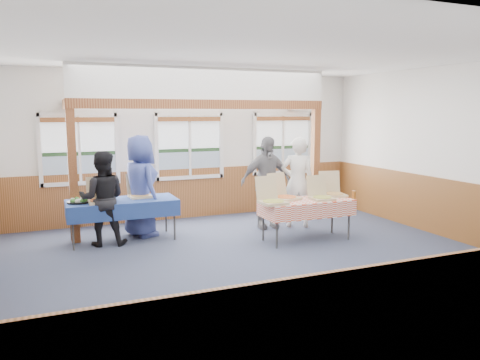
# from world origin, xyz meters

# --- Properties ---
(floor) EXTENTS (8.00, 8.00, 0.00)m
(floor) POSITION_xyz_m (0.00, 0.00, 0.00)
(floor) COLOR #282F42
(floor) RESTS_ON ground
(ceiling) EXTENTS (8.00, 8.00, 0.00)m
(ceiling) POSITION_xyz_m (0.00, 0.00, 3.20)
(ceiling) COLOR white
(ceiling) RESTS_ON wall_back
(wall_back) EXTENTS (8.00, 0.00, 8.00)m
(wall_back) POSITION_xyz_m (0.00, 3.50, 1.60)
(wall_back) COLOR silver
(wall_back) RESTS_ON floor
(wall_front) EXTENTS (8.00, 0.00, 8.00)m
(wall_front) POSITION_xyz_m (0.00, -3.50, 1.60)
(wall_front) COLOR silver
(wall_front) RESTS_ON floor
(wall_right) EXTENTS (0.00, 8.00, 8.00)m
(wall_right) POSITION_xyz_m (4.00, 0.00, 1.60)
(wall_right) COLOR silver
(wall_right) RESTS_ON floor
(wainscot_back) EXTENTS (7.98, 0.05, 1.10)m
(wainscot_back) POSITION_xyz_m (0.00, 3.48, 0.55)
(wainscot_back) COLOR brown
(wainscot_back) RESTS_ON floor
(wainscot_front) EXTENTS (7.98, 0.05, 1.10)m
(wainscot_front) POSITION_xyz_m (0.00, -3.48, 0.55)
(wainscot_front) COLOR brown
(wainscot_front) RESTS_ON floor
(wainscot_right) EXTENTS (0.05, 6.98, 1.10)m
(wainscot_right) POSITION_xyz_m (3.98, 0.00, 0.55)
(wainscot_right) COLOR brown
(wainscot_right) RESTS_ON floor
(window_left) EXTENTS (1.56, 0.10, 1.46)m
(window_left) POSITION_xyz_m (-2.30, 3.46, 1.68)
(window_left) COLOR white
(window_left) RESTS_ON wall_back
(window_mid) EXTENTS (1.56, 0.10, 1.46)m
(window_mid) POSITION_xyz_m (0.00, 3.46, 1.68)
(window_mid) COLOR white
(window_mid) RESTS_ON wall_back
(window_right) EXTENTS (1.56, 0.10, 1.46)m
(window_right) POSITION_xyz_m (2.30, 3.46, 1.68)
(window_right) COLOR white
(window_right) RESTS_ON wall_back
(post_left) EXTENTS (0.15, 0.15, 2.40)m
(post_left) POSITION_xyz_m (-2.50, 2.30, 1.20)
(post_left) COLOR #622B15
(post_left) RESTS_ON floor
(post_right) EXTENTS (0.15, 0.15, 2.40)m
(post_right) POSITION_xyz_m (2.50, 2.30, 1.20)
(post_right) COLOR #622B15
(post_right) RESTS_ON floor
(cross_beam) EXTENTS (5.15, 0.18, 0.18)m
(cross_beam) POSITION_xyz_m (0.00, 2.30, 2.49)
(cross_beam) COLOR #622B15
(cross_beam) RESTS_ON post_left
(table_left) EXTENTS (1.97, 0.91, 0.76)m
(table_left) POSITION_xyz_m (-1.69, 2.10, 0.70)
(table_left) COLOR #353535
(table_left) RESTS_ON floor
(table_right) EXTENTS (1.82, 1.35, 0.76)m
(table_right) POSITION_xyz_m (1.43, 0.82, 0.69)
(table_right) COLOR #353535
(table_right) RESTS_ON floor
(pizza_box_a) EXTENTS (0.41, 0.50, 0.43)m
(pizza_box_a) POSITION_xyz_m (-2.09, 1.99, 0.82)
(pizza_box_a) COLOR tan
(pizza_box_a) RESTS_ON table_left
(pizza_box_b) EXTENTS (0.42, 0.50, 0.42)m
(pizza_box_b) POSITION_xyz_m (-1.34, 2.26, 0.82)
(pizza_box_b) COLOR tan
(pizza_box_b) RESTS_ON table_left
(pizza_box_c) EXTENTS (0.44, 0.53, 0.46)m
(pizza_box_c) POSITION_xyz_m (0.68, 0.73, 0.83)
(pizza_box_c) COLOR tan
(pizza_box_c) RESTS_ON table_right
(pizza_box_d) EXTENTS (0.54, 0.61, 0.46)m
(pizza_box_d) POSITION_xyz_m (1.07, 1.02, 0.83)
(pizza_box_d) COLOR tan
(pizza_box_d) RESTS_ON table_right
(pizza_box_e) EXTENTS (0.42, 0.50, 0.42)m
(pizza_box_e) POSITION_xyz_m (1.68, 0.75, 0.82)
(pizza_box_e) COLOR tan
(pizza_box_e) RESTS_ON table_right
(pizza_box_f) EXTENTS (0.51, 0.58, 0.45)m
(pizza_box_f) POSITION_xyz_m (2.09, 0.97, 0.83)
(pizza_box_f) COLOR tan
(pizza_box_f) RESTS_ON table_right
(veggie_tray) EXTENTS (0.39, 0.39, 0.09)m
(veggie_tray) POSITION_xyz_m (-2.44, 2.10, 0.79)
(veggie_tray) COLOR black
(veggie_tray) RESTS_ON table_left
(drink_glass) EXTENTS (0.07, 0.07, 0.15)m
(drink_glass) POSITION_xyz_m (2.28, 0.57, 0.83)
(drink_glass) COLOR #935018
(drink_glass) RESTS_ON table_right
(woman_white) EXTENTS (0.79, 0.67, 1.85)m
(woman_white) POSITION_xyz_m (1.77, 1.78, 0.92)
(woman_white) COLOR silver
(woman_white) RESTS_ON floor
(woman_black) EXTENTS (0.93, 0.80, 1.67)m
(woman_black) POSITION_xyz_m (-2.05, 1.93, 0.84)
(woman_black) COLOR black
(woman_black) RESTS_ON floor
(man_blue) EXTENTS (0.88, 1.09, 1.92)m
(man_blue) POSITION_xyz_m (-1.31, 2.29, 0.96)
(man_blue) COLOR #344184
(man_blue) RESTS_ON floor
(person_grey) EXTENTS (1.10, 0.47, 1.86)m
(person_grey) POSITION_xyz_m (1.17, 1.98, 0.93)
(person_grey) COLOR slate
(person_grey) RESTS_ON floor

